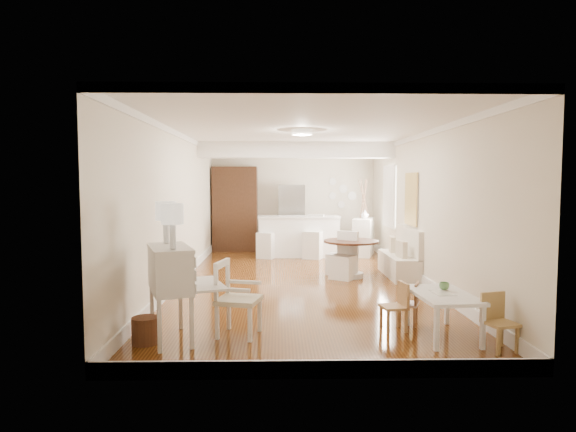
{
  "coord_description": "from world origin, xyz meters",
  "views": [
    {
      "loc": [
        -0.41,
        -8.98,
        1.89
      ],
      "look_at": [
        -0.23,
        0.3,
        1.23
      ],
      "focal_mm": 30.0,
      "sensor_mm": 36.0,
      "label": 1
    }
  ],
  "objects_px": {
    "secretary_bureau": "(170,293)",
    "dining_table": "(351,259)",
    "kids_table": "(442,315)",
    "sideboard": "(363,237)",
    "slip_chair_near": "(343,255)",
    "pantry_cabinet": "(235,209)",
    "gustavian_armchair": "(239,298)",
    "wicker_basket": "(145,330)",
    "kids_chair_b": "(407,303)",
    "breakfast_counter": "(299,236)",
    "kids_chair_c": "(500,322)",
    "bar_stool_left": "(267,238)",
    "fridge": "(305,218)",
    "kids_chair_a": "(394,306)",
    "slip_chair_far": "(338,254)",
    "bar_stool_right": "(313,237)"
  },
  "relations": [
    {
      "from": "kids_chair_a",
      "to": "bar_stool_left",
      "type": "bearing_deg",
      "value": -173.34
    },
    {
      "from": "kids_chair_b",
      "to": "fridge",
      "type": "distance_m",
      "value": 7.0
    },
    {
      "from": "kids_chair_a",
      "to": "slip_chair_near",
      "type": "bearing_deg",
      "value": 173.42
    },
    {
      "from": "wicker_basket",
      "to": "kids_chair_a",
      "type": "bearing_deg",
      "value": 8.26
    },
    {
      "from": "kids_chair_a",
      "to": "pantry_cabinet",
      "type": "relative_size",
      "value": 0.27
    },
    {
      "from": "kids_table",
      "to": "sideboard",
      "type": "height_order",
      "value": "sideboard"
    },
    {
      "from": "bar_stool_left",
      "to": "slip_chair_near",
      "type": "bearing_deg",
      "value": -37.45
    },
    {
      "from": "kids_chair_a",
      "to": "pantry_cabinet",
      "type": "bearing_deg",
      "value": -169.76
    },
    {
      "from": "fridge",
      "to": "pantry_cabinet",
      "type": "bearing_deg",
      "value": 179.1
    },
    {
      "from": "slip_chair_near",
      "to": "pantry_cabinet",
      "type": "bearing_deg",
      "value": 155.01
    },
    {
      "from": "bar_stool_right",
      "to": "breakfast_counter",
      "type": "bearing_deg",
      "value": 157.73
    },
    {
      "from": "kids_chair_c",
      "to": "bar_stool_left",
      "type": "bearing_deg",
      "value": 97.21
    },
    {
      "from": "slip_chair_far",
      "to": "breakfast_counter",
      "type": "relative_size",
      "value": 0.41
    },
    {
      "from": "dining_table",
      "to": "secretary_bureau",
      "type": "bearing_deg",
      "value": -126.07
    },
    {
      "from": "gustavian_armchair",
      "to": "bar_stool_left",
      "type": "relative_size",
      "value": 0.9
    },
    {
      "from": "kids_chair_c",
      "to": "pantry_cabinet",
      "type": "height_order",
      "value": "pantry_cabinet"
    },
    {
      "from": "secretary_bureau",
      "to": "pantry_cabinet",
      "type": "xyz_separation_m",
      "value": [
        0.1,
        7.51,
        0.58
      ]
    },
    {
      "from": "bar_stool_left",
      "to": "kids_chair_c",
      "type": "bearing_deg",
      "value": -45.93
    },
    {
      "from": "breakfast_counter",
      "to": "pantry_cabinet",
      "type": "bearing_deg",
      "value": 147.57
    },
    {
      "from": "secretary_bureau",
      "to": "dining_table",
      "type": "relative_size",
      "value": 1.05
    },
    {
      "from": "wicker_basket",
      "to": "fridge",
      "type": "height_order",
      "value": "fridge"
    },
    {
      "from": "sideboard",
      "to": "slip_chair_near",
      "type": "bearing_deg",
      "value": -89.87
    },
    {
      "from": "secretary_bureau",
      "to": "gustavian_armchair",
      "type": "xyz_separation_m",
      "value": [
        0.8,
        0.17,
        -0.11
      ]
    },
    {
      "from": "kids_chair_c",
      "to": "dining_table",
      "type": "relative_size",
      "value": 0.6
    },
    {
      "from": "pantry_cabinet",
      "to": "gustavian_armchair",
      "type": "bearing_deg",
      "value": -84.57
    },
    {
      "from": "wicker_basket",
      "to": "kids_chair_c",
      "type": "bearing_deg",
      "value": -4.76
    },
    {
      "from": "fridge",
      "to": "wicker_basket",
      "type": "bearing_deg",
      "value": -106.68
    },
    {
      "from": "wicker_basket",
      "to": "kids_chair_b",
      "type": "height_order",
      "value": "kids_chair_b"
    },
    {
      "from": "breakfast_counter",
      "to": "pantry_cabinet",
      "type": "distance_m",
      "value": 2.11
    },
    {
      "from": "pantry_cabinet",
      "to": "sideboard",
      "type": "distance_m",
      "value": 3.55
    },
    {
      "from": "kids_chair_c",
      "to": "slip_chair_near",
      "type": "bearing_deg",
      "value": 91.16
    },
    {
      "from": "kids_chair_c",
      "to": "dining_table",
      "type": "xyz_separation_m",
      "value": [
        -1.04,
        4.18,
        0.04
      ]
    },
    {
      "from": "kids_table",
      "to": "slip_chair_far",
      "type": "height_order",
      "value": "slip_chair_far"
    },
    {
      "from": "secretary_bureau",
      "to": "gustavian_armchair",
      "type": "height_order",
      "value": "secretary_bureau"
    },
    {
      "from": "kids_table",
      "to": "kids_chair_c",
      "type": "distance_m",
      "value": 0.71
    },
    {
      "from": "secretary_bureau",
      "to": "kids_table",
      "type": "bearing_deg",
      "value": -19.21
    },
    {
      "from": "wicker_basket",
      "to": "slip_chair_near",
      "type": "xyz_separation_m",
      "value": [
        2.83,
        3.72,
        0.3
      ]
    },
    {
      "from": "kids_chair_c",
      "to": "fridge",
      "type": "distance_m",
      "value": 8.14
    },
    {
      "from": "wicker_basket",
      "to": "pantry_cabinet",
      "type": "bearing_deg",
      "value": 87.18
    },
    {
      "from": "breakfast_counter",
      "to": "sideboard",
      "type": "height_order",
      "value": "breakfast_counter"
    },
    {
      "from": "breakfast_counter",
      "to": "fridge",
      "type": "bearing_deg",
      "value": 79.22
    },
    {
      "from": "kids_chair_a",
      "to": "pantry_cabinet",
      "type": "height_order",
      "value": "pantry_cabinet"
    },
    {
      "from": "gustavian_armchair",
      "to": "slip_chair_near",
      "type": "distance_m",
      "value": 3.86
    },
    {
      "from": "kids_table",
      "to": "breakfast_counter",
      "type": "xyz_separation_m",
      "value": [
        -1.49,
        6.36,
        0.25
      ]
    },
    {
      "from": "secretary_bureau",
      "to": "dining_table",
      "type": "height_order",
      "value": "secretary_bureau"
    },
    {
      "from": "wicker_basket",
      "to": "kids_table",
      "type": "xyz_separation_m",
      "value": [
        3.56,
        0.18,
        0.11
      ]
    },
    {
      "from": "secretary_bureau",
      "to": "slip_chair_near",
      "type": "xyz_separation_m",
      "value": [
        2.55,
        3.61,
        -0.11
      ]
    },
    {
      "from": "pantry_cabinet",
      "to": "bar_stool_right",
      "type": "bearing_deg",
      "value": -34.51
    },
    {
      "from": "dining_table",
      "to": "pantry_cabinet",
      "type": "xyz_separation_m",
      "value": [
        -2.62,
        3.77,
        0.78
      ]
    },
    {
      "from": "sideboard",
      "to": "secretary_bureau",
      "type": "bearing_deg",
      "value": -100.57
    }
  ]
}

